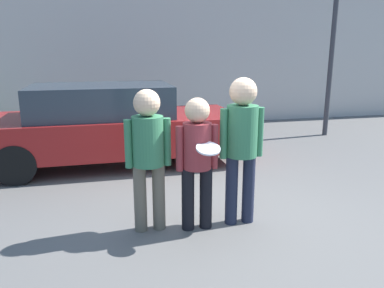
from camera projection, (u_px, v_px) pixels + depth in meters
name	position (u px, v px, depth m)	size (l,w,h in m)	color
ground_plane	(217.00, 217.00, 4.84)	(56.00, 56.00, 0.00)	#5B5956
storefront_building	(150.00, 53.00, 10.36)	(24.00, 0.22, 3.97)	beige
person_left	(148.00, 149.00, 4.27)	(0.53, 0.36, 1.68)	#665B4C
person_middle_with_frisbee	(197.00, 154.00, 4.32)	(0.50, 0.54, 1.58)	black
person_right	(242.00, 138.00, 4.43)	(0.54, 0.37, 1.80)	#1E2338
parked_car_near	(107.00, 125.00, 6.96)	(4.78, 1.87, 1.49)	maroon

